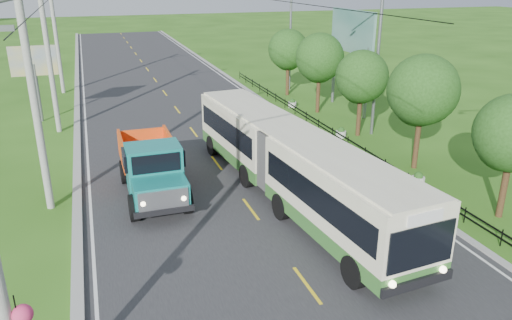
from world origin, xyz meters
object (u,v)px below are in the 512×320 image
tree_fifth (319,60)px  planter_near (418,179)px  tree_back (288,51)px  pole_mid (49,53)px  tree_fourth (361,79)px  planter_far (292,103)px  tree_third (422,93)px  billboard_right (352,38)px  billboard_left (34,66)px  pole_near (34,94)px  dump_truck (152,164)px  pole_far (56,33)px  planter_mid (341,133)px  streetlight_mid (375,57)px  streetlight_far (289,33)px  bus (291,159)px  tree_second (512,136)px

tree_fifth → planter_near: tree_fifth is taller
tree_back → pole_mid: bearing=-164.2°
tree_fourth → planter_far: tree_fourth is taller
tree_third → billboard_right: size_ratio=0.82×
planter_far → tree_back: bearing=73.1°
planter_near → billboard_left: bearing=135.2°
pole_near → dump_truck: size_ratio=1.52×
pole_far → planter_mid: 25.85m
pole_near → planter_near: 17.79m
pole_far → streetlight_mid: bearing=-45.1°
pole_far → dump_truck: pole_far is taller
pole_near → billboard_left: (-1.24, 15.00, -1.23)m
tree_third → planter_far: (-1.26, 13.86, -3.70)m
pole_far → billboard_right: pole_far is taller
planter_far → pole_near: bearing=-142.4°
billboard_right → pole_far: bearing=147.7°
streetlight_far → planter_far: streetlight_far is taller
pole_far → pole_mid: bearing=-90.0°
pole_near → pole_far: size_ratio=1.00×
tree_fifth → billboard_left: tree_fifth is taller
streetlight_mid → billboard_left: (-20.14, 10.00, -1.04)m
billboard_right → tree_fourth: bearing=-112.6°
planter_mid → bus: bearing=-131.0°
tree_back → pole_near: bearing=-136.6°
pole_mid → pole_far: (0.00, 12.00, 0.00)m
streetlight_mid → billboard_right: (1.66, 6.00, 0.44)m
planter_far → planter_near: bearing=-90.0°
pole_near → bus: size_ratio=0.59×
tree_second → bus: size_ratio=0.31×
bus → dump_truck: 6.32m
tree_back → bus: tree_back is taller
tree_fourth → dump_truck: tree_fourth is taller
pole_far → tree_fourth: (18.12, -18.86, -1.51)m
tree_fourth → planter_mid: (-1.26, -0.14, -3.30)m
tree_third → tree_back: size_ratio=1.09×
billboard_left → streetlight_far: bearing=11.2°
tree_second → dump_truck: 15.35m
tree_back → billboard_left: bearing=-173.7°
tree_third → tree_fourth: size_ratio=1.11×
tree_fifth → billboard_left: size_ratio=1.12×
streetlight_far → pole_mid: bearing=-159.7°
streetlight_far → tree_back: bearing=-112.9°
tree_back → billboard_left: tree_back is taller
streetlight_mid → planter_near: (-2.04, -8.00, -4.62)m
pole_mid → streetlight_mid: (18.90, -7.00, -0.19)m
tree_second → planter_far: (-1.26, 19.86, -3.23)m
streetlight_far → dump_truck: bearing=-127.0°
tree_back → billboard_right: (2.44, -6.14, 1.69)m
tree_fourth → dump_truck: (-13.67, -5.29, -2.03)m
planter_mid → bus: (-6.59, -7.57, 1.67)m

